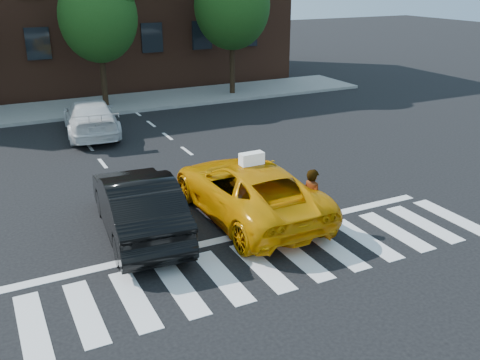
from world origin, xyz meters
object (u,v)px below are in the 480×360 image
Objects in this scene: black_sedan at (138,204)px; white_suv at (90,117)px; woman at (312,200)px; taxi at (248,189)px; dog at (263,238)px; tree_mid at (98,7)px.

white_suv is at bearing -90.04° from black_sedan.
black_sedan is at bearing 91.31° from white_suv.
woman is (3.21, -11.63, 0.11)m from white_suv.
black_sedan reaches higher than taxi.
dog is (2.55, -1.97, -0.64)m from black_sedan.
taxi is 3.03m from black_sedan.
taxi reaches higher than dog.
tree_mid reaches higher than woman.
tree_mid is at bearing 95.06° from dog.
black_sedan is 0.98× the size of white_suv.
dog is at bearing 104.50° from white_suv.
black_sedan reaches higher than white_suv.
black_sedan reaches higher than dog.
white_suv is 11.92m from dog.
black_sedan is 9.40× the size of dog.
taxi is 1.87m from dog.
black_sedan is at bearing -5.62° from taxi.
tree_mid is 13.52× the size of dog.
tree_mid is 1.44× the size of black_sedan.
tree_mid is 1.26× the size of taxi.
woman is at bearing 11.18° from dog.
tree_mid reaches higher than black_sedan.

